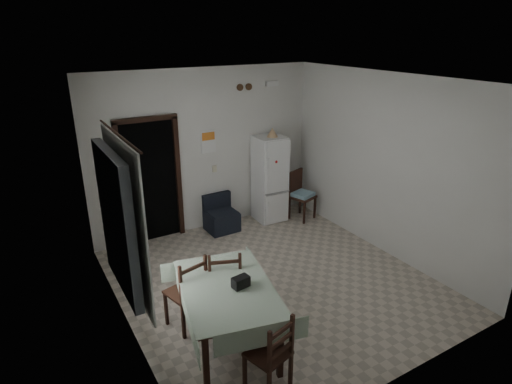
{
  "coord_description": "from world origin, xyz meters",
  "views": [
    {
      "loc": [
        -2.99,
        -4.53,
        3.5
      ],
      "look_at": [
        0.0,
        0.5,
        1.25
      ],
      "focal_mm": 30.0,
      "sensor_mm": 36.0,
      "label": 1
    }
  ],
  "objects_px": {
    "corner_chair": "(303,196)",
    "dining_chair_near_head": "(268,353)",
    "dining_table": "(228,316)",
    "navy_seat": "(222,214)",
    "fridge": "(269,179)",
    "dining_chair_far_right": "(224,282)",
    "dining_chair_far_left": "(186,291)"
  },
  "relations": [
    {
      "from": "fridge",
      "to": "dining_chair_far_right",
      "type": "height_order",
      "value": "fridge"
    },
    {
      "from": "corner_chair",
      "to": "dining_chair_near_head",
      "type": "height_order",
      "value": "corner_chair"
    },
    {
      "from": "fridge",
      "to": "dining_table",
      "type": "xyz_separation_m",
      "value": [
        -2.33,
        -2.79,
        -0.43
      ]
    },
    {
      "from": "corner_chair",
      "to": "dining_table",
      "type": "xyz_separation_m",
      "value": [
        -2.88,
        -2.46,
        -0.08
      ]
    },
    {
      "from": "dining_table",
      "to": "dining_chair_far_left",
      "type": "distance_m",
      "value": 0.66
    },
    {
      "from": "navy_seat",
      "to": "dining_chair_far_left",
      "type": "distance_m",
      "value": 2.72
    },
    {
      "from": "fridge",
      "to": "dining_chair_far_left",
      "type": "height_order",
      "value": "fridge"
    },
    {
      "from": "navy_seat",
      "to": "corner_chair",
      "type": "distance_m",
      "value": 1.63
    },
    {
      "from": "corner_chair",
      "to": "dining_chair_far_left",
      "type": "xyz_separation_m",
      "value": [
        -3.16,
        -1.87,
        0.02
      ]
    },
    {
      "from": "dining_chair_far_right",
      "to": "corner_chair",
      "type": "bearing_deg",
      "value": -122.59
    },
    {
      "from": "navy_seat",
      "to": "dining_chair_near_head",
      "type": "height_order",
      "value": "dining_chair_near_head"
    },
    {
      "from": "fridge",
      "to": "navy_seat",
      "type": "relative_size",
      "value": 2.48
    },
    {
      "from": "corner_chair",
      "to": "dining_chair_near_head",
      "type": "bearing_deg",
      "value": -149.08
    },
    {
      "from": "dining_chair_far_left",
      "to": "dining_chair_far_right",
      "type": "relative_size",
      "value": 1.0
    },
    {
      "from": "fridge",
      "to": "navy_seat",
      "type": "height_order",
      "value": "fridge"
    },
    {
      "from": "corner_chair",
      "to": "navy_seat",
      "type": "bearing_deg",
      "value": 150.31
    },
    {
      "from": "dining_table",
      "to": "navy_seat",
      "type": "bearing_deg",
      "value": 77.75
    },
    {
      "from": "fridge",
      "to": "dining_chair_near_head",
      "type": "height_order",
      "value": "fridge"
    },
    {
      "from": "fridge",
      "to": "dining_table",
      "type": "height_order",
      "value": "fridge"
    },
    {
      "from": "corner_chair",
      "to": "dining_table",
      "type": "height_order",
      "value": "corner_chair"
    },
    {
      "from": "dining_table",
      "to": "dining_chair_far_right",
      "type": "relative_size",
      "value": 1.52
    },
    {
      "from": "corner_chair",
      "to": "dining_chair_near_head",
      "type": "xyz_separation_m",
      "value": [
        -2.84,
        -3.25,
        -0.02
      ]
    },
    {
      "from": "fridge",
      "to": "dining_chair_far_left",
      "type": "xyz_separation_m",
      "value": [
        -2.61,
        -2.2,
        -0.32
      ]
    },
    {
      "from": "dining_table",
      "to": "dining_chair_far_right",
      "type": "height_order",
      "value": "dining_chair_far_right"
    },
    {
      "from": "dining_chair_far_right",
      "to": "dining_chair_near_head",
      "type": "xyz_separation_m",
      "value": [
        -0.17,
        -1.31,
        -0.04
      ]
    },
    {
      "from": "navy_seat",
      "to": "corner_chair",
      "type": "height_order",
      "value": "corner_chair"
    },
    {
      "from": "dining_table",
      "to": "dining_chair_near_head",
      "type": "xyz_separation_m",
      "value": [
        0.05,
        -0.79,
        0.06
      ]
    },
    {
      "from": "dining_table",
      "to": "corner_chair",
      "type": "bearing_deg",
      "value": 53.18
    },
    {
      "from": "fridge",
      "to": "dining_chair_far_left",
      "type": "bearing_deg",
      "value": -137.03
    },
    {
      "from": "dining_chair_far_left",
      "to": "navy_seat",
      "type": "bearing_deg",
      "value": -139.54
    },
    {
      "from": "fridge",
      "to": "corner_chair",
      "type": "distance_m",
      "value": 0.73
    },
    {
      "from": "dining_chair_far_right",
      "to": "dining_table",
      "type": "bearing_deg",
      "value": 88.85
    }
  ]
}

